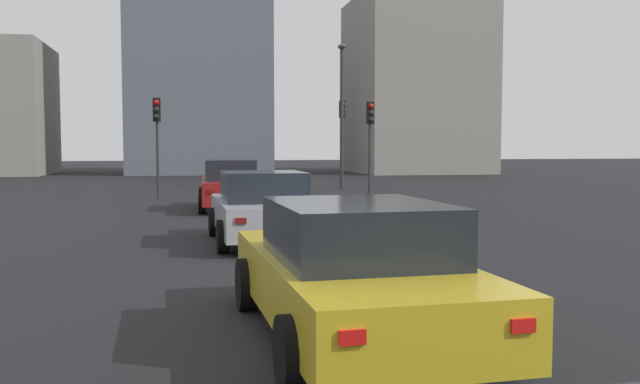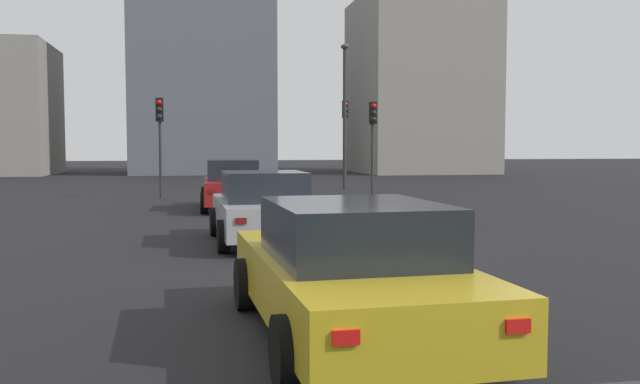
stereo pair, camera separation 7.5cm
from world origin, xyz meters
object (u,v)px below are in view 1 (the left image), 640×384
object	(u,v)px
car_yellow_right_third	(353,271)
traffic_light_far_left	(370,128)
car_silver_right_second	(262,208)
traffic_light_near_left	(157,126)
street_lamp_kerbside	(342,103)
car_red_right_lead	(230,186)
traffic_light_near_right	(342,124)

from	to	relation	value
car_yellow_right_third	traffic_light_far_left	distance (m)	20.70
car_silver_right_second	traffic_light_far_left	bearing A→B (deg)	-26.09
car_yellow_right_third	traffic_light_near_left	size ratio (longest dim) A/B	1.23
traffic_light_near_left	traffic_light_far_left	bearing A→B (deg)	92.47
street_lamp_kerbside	car_yellow_right_third	bearing A→B (deg)	167.06
traffic_light_near_left	traffic_light_far_left	world-z (taller)	traffic_light_near_left
car_red_right_lead	traffic_light_near_right	size ratio (longest dim) A/B	1.02
car_yellow_right_third	traffic_light_near_left	xyz separation A→B (m)	(19.94, 2.69, 2.06)
car_yellow_right_third	traffic_light_far_left	bearing A→B (deg)	-18.28
car_yellow_right_third	traffic_light_near_left	bearing A→B (deg)	5.50
traffic_light_near_left	traffic_light_near_right	world-z (taller)	traffic_light_near_right
car_silver_right_second	traffic_light_near_left	size ratio (longest dim) A/B	1.08
car_red_right_lead	traffic_light_near_left	xyz separation A→B (m)	(5.12, 2.41, 2.01)
car_red_right_lead	street_lamp_kerbside	distance (m)	11.12
traffic_light_near_left	traffic_light_far_left	distance (m)	8.40
traffic_light_near_right	car_red_right_lead	bearing A→B (deg)	-33.66
traffic_light_far_left	street_lamp_kerbside	bearing A→B (deg)	178.78
traffic_light_near_right	traffic_light_near_left	bearing A→B (deg)	-55.38
car_yellow_right_third	traffic_light_near_right	distance (m)	28.73
traffic_light_near_right	car_silver_right_second	bearing A→B (deg)	-24.05
traffic_light_near_left	traffic_light_far_left	xyz separation A→B (m)	(-0.14, -8.40, -0.04)
traffic_light_near_left	street_lamp_kerbside	world-z (taller)	street_lamp_kerbside
car_yellow_right_third	traffic_light_near_left	distance (m)	20.22
car_silver_right_second	traffic_light_near_left	distance (m)	13.16
traffic_light_near_left	traffic_light_near_right	bearing A→B (deg)	134.48
car_red_right_lead	traffic_light_far_left	world-z (taller)	traffic_light_far_left
traffic_light_near_right	car_yellow_right_third	bearing A→B (deg)	-19.44
car_yellow_right_third	traffic_light_near_left	world-z (taller)	traffic_light_near_left
traffic_light_far_left	street_lamp_kerbside	xyz separation A→B (m)	(3.99, 0.25, 1.23)
car_yellow_right_third	traffic_light_far_left	xyz separation A→B (m)	(19.80, -5.72, 2.02)
car_yellow_right_third	traffic_light_near_right	world-z (taller)	traffic_light_near_right
car_red_right_lead	street_lamp_kerbside	size ratio (longest dim) A/B	0.67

